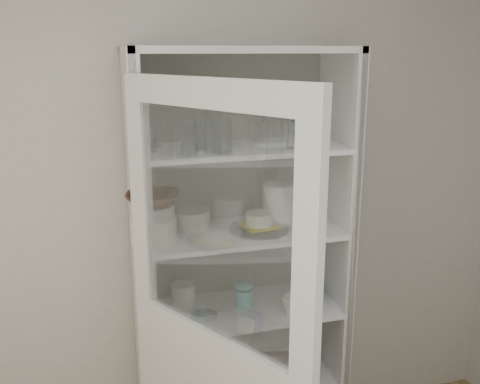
{
  "coord_description": "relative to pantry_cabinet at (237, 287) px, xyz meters",
  "views": [
    {
      "loc": [
        -0.47,
        -1.03,
        2.08
      ],
      "look_at": [
        0.2,
        1.27,
        1.45
      ],
      "focal_mm": 40.0,
      "sensor_mm": 36.0,
      "label": 1
    }
  ],
  "objects": [
    {
      "name": "teal_jar",
      "position": [
        0.02,
        -0.06,
        -0.03
      ],
      "size": [
        0.09,
        0.09,
        0.11
      ],
      "color": "teal",
      "rests_on": "shelf_mugs"
    },
    {
      "name": "mug_white",
      "position": [
        0.22,
        -0.21,
        -0.03
      ],
      "size": [
        0.13,
        0.13,
        0.09
      ],
      "primitive_type": "imported",
      "rotation": [
        0.0,
        0.0,
        0.41
      ],
      "color": "silver",
      "rests_on": "shelf_mugs"
    },
    {
      "name": "glass_platter",
      "position": [
        0.09,
        -0.09,
        0.33
      ],
      "size": [
        0.36,
        0.36,
        0.02
      ],
      "primitive_type": "cylinder",
      "rotation": [
        0.0,
        0.0,
        -0.3
      ],
      "color": "silver",
      "rests_on": "shelf_plates"
    },
    {
      "name": "cream_dish",
      "position": [
        -0.01,
        -0.1,
        -0.44
      ],
      "size": [
        0.25,
        0.25,
        0.07
      ],
      "primitive_type": "imported",
      "rotation": [
        0.0,
        0.0,
        0.09
      ],
      "color": "beige",
      "rests_on": "shelf_bot"
    },
    {
      "name": "yellow_trivet",
      "position": [
        0.09,
        -0.09,
        0.34
      ],
      "size": [
        0.17,
        0.17,
        0.01
      ],
      "primitive_type": "cube",
      "rotation": [
        0.0,
        0.0,
        0.14
      ],
      "color": "gold",
      "rests_on": "glass_platter"
    },
    {
      "name": "plate_stack_front",
      "position": [
        -0.41,
        -0.11,
        0.38
      ],
      "size": [
        0.2,
        0.2,
        0.11
      ],
      "primitive_type": "cylinder",
      "color": "silver",
      "rests_on": "shelf_plates"
    },
    {
      "name": "goblet_3",
      "position": [
        0.32,
        0.02,
        0.8
      ],
      "size": [
        0.07,
        0.07,
        0.17
      ],
      "primitive_type": null,
      "color": "silver",
      "rests_on": "shelf_glass"
    },
    {
      "name": "grey_bowl_stack",
      "position": [
        0.2,
        -0.03,
        0.42
      ],
      "size": [
        0.15,
        0.15,
        0.2
      ],
      "primitive_type": "cylinder",
      "color": "silver",
      "rests_on": "shelf_plates"
    },
    {
      "name": "white_canister",
      "position": [
        -0.27,
        -0.01,
        -0.01
      ],
      "size": [
        0.14,
        0.14,
        0.14
      ],
      "primitive_type": "cylinder",
      "rotation": [
        0.0,
        0.0,
        -0.29
      ],
      "color": "silver",
      "rests_on": "shelf_mugs"
    },
    {
      "name": "plate_stack_back",
      "position": [
        -0.21,
        0.05,
        0.36
      ],
      "size": [
        0.19,
        0.19,
        0.08
      ],
      "primitive_type": "cylinder",
      "color": "silver",
      "rests_on": "shelf_plates"
    },
    {
      "name": "goblet_2",
      "position": [
        0.12,
        0.05,
        0.8
      ],
      "size": [
        0.07,
        0.07,
        0.16
      ],
      "primitive_type": null,
      "color": "silver",
      "rests_on": "shelf_glass"
    },
    {
      "name": "tin_box",
      "position": [
        0.06,
        -0.1,
        -0.45
      ],
      "size": [
        0.22,
        0.18,
        0.06
      ],
      "primitive_type": "cube",
      "rotation": [
        0.0,
        0.0,
        0.22
      ],
      "color": "#9596A6",
      "rests_on": "shelf_bot"
    },
    {
      "name": "mug_teal",
      "position": [
        0.34,
        -0.01,
        -0.03
      ],
      "size": [
        0.1,
        0.1,
        0.09
      ],
      "primitive_type": "imported",
      "rotation": [
        0.0,
        0.0,
        -0.03
      ],
      "color": "teal",
      "rests_on": "shelf_mugs"
    },
    {
      "name": "terracotta_bowl",
      "position": [
        -0.41,
        -0.11,
        0.52
      ],
      "size": [
        0.28,
        0.28,
        0.06
      ],
      "primitive_type": "imported",
      "rotation": [
        0.0,
        0.0,
        -0.21
      ],
      "color": "#462215",
      "rests_on": "cream_bowl"
    },
    {
      "name": "tumbler_9",
      "position": [
        -0.19,
        -0.09,
        0.79
      ],
      "size": [
        0.07,
        0.07,
        0.13
      ],
      "primitive_type": "cylinder",
      "rotation": [
        0.0,
        0.0,
        -0.09
      ],
      "color": "silver",
      "rests_on": "shelf_glass"
    },
    {
      "name": "cream_bowl",
      "position": [
        -0.41,
        -0.11,
        0.46
      ],
      "size": [
        0.24,
        0.24,
        0.06
      ],
      "primitive_type": "cylinder",
      "rotation": [
        0.0,
        0.0,
        0.39
      ],
      "color": "beige",
      "rests_on": "plate_stack_front"
    },
    {
      "name": "goblet_0",
      "position": [
        -0.38,
        0.02,
        0.81
      ],
      "size": [
        0.08,
        0.08,
        0.17
      ],
      "primitive_type": null,
      "color": "silver",
      "rests_on": "shelf_glass"
    },
    {
      "name": "goblet_1",
      "position": [
        -0.1,
        0.04,
        0.81
      ],
      "size": [
        0.08,
        0.08,
        0.19
      ],
      "primitive_type": null,
      "color": "silver",
      "rests_on": "shelf_glass"
    },
    {
      "name": "tumbler_5",
      "position": [
        0.22,
        -0.17,
        0.79
      ],
      "size": [
        0.08,
        0.08,
        0.14
      ],
      "primitive_type": "cylinder",
      "rotation": [
        0.0,
        0.0,
        -0.13
      ],
      "color": "silver",
      "rests_on": "shelf_glass"
    },
    {
      "name": "tumbler_8",
      "position": [
        -0.18,
        -0.07,
        0.79
      ],
      "size": [
        0.08,
        0.08,
        0.15
      ],
      "primitive_type": "cylinder",
      "rotation": [
        0.0,
        0.0,
        0.06
      ],
      "color": "silver",
      "rests_on": "shelf_glass"
    },
    {
      "name": "tumbler_7",
      "position": [
        -0.41,
        -0.07,
        0.8
      ],
      "size": [
        0.08,
        0.08,
        0.15
      ],
      "primitive_type": "cylinder",
      "rotation": [
        0.0,
        0.0,
        0.05
      ],
      "color": "silver",
      "rests_on": "shelf_glass"
    },
    {
      "name": "wall_back",
      "position": [
        -0.2,
        0.16,
        0.36
      ],
      "size": [
        3.6,
        0.02,
        2.6
      ],
      "primitive_type": "cube",
      "color": "beige",
      "rests_on": "ground"
    },
    {
      "name": "mug_blue",
      "position": [
        0.31,
        -0.13,
        -0.03
      ],
      "size": [
        0.12,
        0.12,
        0.09
      ],
      "primitive_type": "imported",
      "rotation": [
        0.0,
        0.0,
        -0.03
      ],
      "color": "navy",
      "rests_on": "shelf_mugs"
    },
    {
      "name": "tumbler_1",
      "position": [
        -0.16,
        -0.22,
        0.79
      ],
      "size": [
        0.08,
        0.08,
        0.15
      ],
      "primitive_type": "cylinder",
      "rotation": [
        0.0,
        0.0,
        0.05
      ],
      "color": "silver",
      "rests_on": "shelf_glass"
    },
    {
      "name": "tumbler_2",
      "position": [
        -0.12,
        -0.19,
        0.8
      ],
      "size": [
        0.09,
        0.09,
        0.15
      ],
      "primitive_type": "cylinder",
      "rotation": [
        0.0,
        0.0,
        0.14
      ],
      "color": "silver",
      "rests_on": "shelf_glass"
    },
    {
      "name": "tumbler_3",
      "position": [
        -0.11,
        -0.21,
        0.8
      ],
      "size": [
        0.1,
        0.1,
        0.15
      ],
      "primitive_type": "cylinder",
      "rotation": [
        0.0,
        0.0,
        0.4
      ],
      "color": "silver",
      "rests_on": "shelf_glass"
    },
    {
      "name": "measuring_cups",
      "position": [
        -0.2,
        -0.14,
        -0.06
      ],
      "size": [
        0.09,
        0.09,
        0.04
      ],
      "primitive_type": "cylinder",
      "color": "silver",
      "rests_on": "shelf_mugs"
    },
    {
      "name": "tumbler_0",
      "position": [
        -0.26,
        -0.2,
        0.79
      ],
      "size": [
        0.09,
        0.09,
        0.14
      ],
      "primitive_type": "cylinder",
      "rotation": [
        0.0,
        0.0,
        -0.25
      ],
      "color": "silver",
      "rests_on": "shelf_glass"
    },
    {
      "name": "tumbler_6",
      "position": [
        0.33,
        -0.22,
        0.8
      ],
      "size": [
        0.1,
        0.1,
        0.15
      ],
      "primitive_type": "cylinder",
      "rotation": [
        0.0,
        0.0,
        -0.44
      ],
      "color": "silver",
      "rests_on": "shelf_glass"
    },
    {
      "name": "pantry_cabinet",
      "position": [
        0.0,
        0.0,
        0.0
      ],
      "size": [
        1.0,
        0.45,
        2.1
      ],
      "color": "#BAB6A1",
      "rests_on": "floor"
    },
    {
      "name": "white_ramekin",
      "position": [
        0.09,
        -0.09,
        0.38
      ],
      "size": [
        0.17,
        0.17,
        0.06
      ],
      "primitive_type": "cylinder",
      "rotation": [
        0.0,
        0.0,
        -0.35
      ],
      "color": "silver",
      "rests_on": "yellow_trivet"
    },
    {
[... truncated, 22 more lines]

